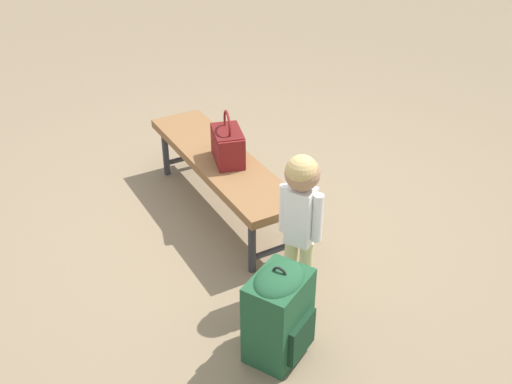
{
  "coord_description": "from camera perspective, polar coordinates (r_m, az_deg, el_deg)",
  "views": [
    {
      "loc": [
        2.59,
        -2.33,
        2.48
      ],
      "look_at": [
        0.2,
        -0.13,
        0.45
      ],
      "focal_mm": 42.94,
      "sensor_mm": 36.0,
      "label": 1
    }
  ],
  "objects": [
    {
      "name": "ground_plane",
      "position": [
        4.28,
        -0.52,
        -3.46
      ],
      "size": [
        40.0,
        40.0,
        0.0
      ],
      "primitive_type": "plane",
      "color": "#7F6B51",
      "rests_on": "ground"
    },
    {
      "name": "park_bench",
      "position": [
        4.27,
        -3.32,
        2.59
      ],
      "size": [
        1.65,
        0.75,
        0.45
      ],
      "color": "brown",
      "rests_on": "ground"
    },
    {
      "name": "handbag",
      "position": [
        4.13,
        -2.65,
        4.48
      ],
      "size": [
        0.37,
        0.31,
        0.37
      ],
      "color": "maroon",
      "rests_on": "park_bench"
    },
    {
      "name": "child_standing",
      "position": [
        3.36,
        4.2,
        -1.38
      ],
      "size": [
        0.25,
        0.19,
        0.96
      ],
      "color": "#CCCC8C",
      "rests_on": "ground"
    },
    {
      "name": "backpack_large",
      "position": [
        3.22,
        2.13,
        -11.04
      ],
      "size": [
        0.36,
        0.4,
        0.58
      ],
      "color": "#1E4C2D",
      "rests_on": "ground"
    }
  ]
}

